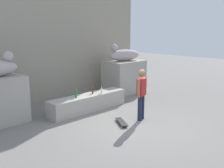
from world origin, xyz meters
The scene contains 10 objects.
ground_plane centered at (0.00, 0.00, 0.00)m, with size 40.00×40.00×0.00m, color slate.
facade_wall centered at (0.00, 4.58, 3.40)m, with size 9.75×0.60×6.80m, color gray.
pedestal_right centered at (2.97, 2.95, 0.74)m, with size 1.83×1.20×1.49m, color #A39E93.
statue_reclining_right centered at (2.94, 2.96, 1.77)m, with size 1.68×0.90×0.78m.
ledge_block centered at (0.00, 1.97, 0.29)m, with size 3.18×0.65×0.59m, color #A39E93.
skater centered at (0.58, -0.02, 0.92)m, with size 0.52×0.29×1.67m.
skateboard centered at (-0.16, 0.15, 0.06)m, with size 0.57×0.79×0.08m.
bottle_clear centered at (0.48, 1.79, 0.69)m, with size 0.07×0.07×0.26m.
bottle_green centered at (-0.55, 1.97, 0.72)m, with size 0.07×0.07×0.32m.
bottle_brown centered at (0.23, 1.99, 0.69)m, with size 0.06×0.06×0.26m.
Camera 1 is at (-5.82, -5.17, 2.93)m, focal length 41.81 mm.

